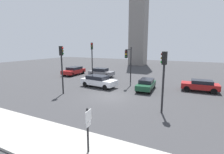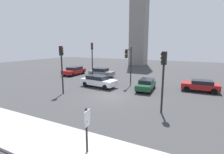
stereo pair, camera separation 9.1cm
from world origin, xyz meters
name	(u,v)px [view 1 (the left image)]	position (x,y,z in m)	size (l,w,h in m)	color
ground_plane	(110,96)	(0.00, 0.00, 0.00)	(95.57, 95.57, 0.00)	#38383A
sidewalk_corner	(38,136)	(0.00, -9.32, 0.07)	(34.40, 3.43, 0.15)	#A8A59E
direction_sign	(88,126)	(3.58, -9.27, 1.51)	(0.16, 0.57, 2.26)	black
traffic_light_0	(164,71)	(5.77, -2.15, 3.42)	(0.48, 0.38, 4.88)	black
traffic_light_1	(129,58)	(-0.31, 6.10, 3.60)	(0.66, 3.17, 5.12)	black
traffic_light_2	(62,61)	(-5.17, -1.48, 3.67)	(0.49, 0.39, 5.27)	black
traffic_light_3	(92,55)	(-6.14, 5.99, 3.98)	(0.44, 0.49, 5.76)	black
car_0	(146,84)	(2.75, 4.18, 0.73)	(1.96, 4.28, 1.34)	#19472D
car_1	(74,71)	(-12.13, 8.94, 0.78)	(2.36, 4.81, 1.46)	maroon
car_2	(200,85)	(8.58, 6.47, 0.74)	(4.13, 1.96, 1.36)	maroon
car_3	(98,81)	(-3.24, 2.97, 0.80)	(4.90, 2.42, 1.50)	silver
car_4	(101,72)	(-6.68, 9.55, 0.78)	(4.36, 1.96, 1.48)	slate
skyline_tower	(139,12)	(-6.91, 30.20, 14.22)	(4.17, 4.17, 28.44)	gray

